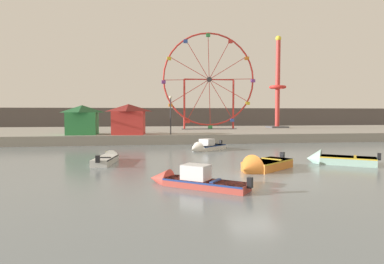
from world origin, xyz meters
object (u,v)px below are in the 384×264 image
at_px(carnival_booth_green_kiosk, 82,119).
at_px(mooring_buoy_orange, 108,154).
at_px(motorboat_white_red_stripe, 205,147).
at_px(drop_tower_red_tower, 278,89).
at_px(carnival_booth_red_striped, 129,119).
at_px(ferris_wheel_red_frame, 209,81).
at_px(motorboat_faded_red, 189,180).
at_px(motorboat_seafoam, 335,160).
at_px(motorboat_orange_hull, 261,166).
at_px(motorboat_pale_grey, 108,159).
at_px(promenade_lamp_near, 171,109).

height_order(carnival_booth_green_kiosk, mooring_buoy_orange, carnival_booth_green_kiosk).
bearing_deg(motorboat_white_red_stripe, carnival_booth_green_kiosk, -77.94).
distance_m(drop_tower_red_tower, carnival_booth_red_striped, 26.77).
distance_m(carnival_booth_green_kiosk, carnival_booth_red_striped, 5.00).
xyz_separation_m(drop_tower_red_tower, carnival_booth_red_striped, (-22.72, -13.44, -4.45)).
distance_m(ferris_wheel_red_frame, drop_tower_red_tower, 12.09).
relative_size(motorboat_faded_red, ferris_wheel_red_frame, 0.33).
height_order(motorboat_seafoam, drop_tower_red_tower, drop_tower_red_tower).
distance_m(motorboat_seafoam, motorboat_orange_hull, 5.99).
relative_size(motorboat_orange_hull, carnival_booth_green_kiosk, 1.23).
bearing_deg(carnival_booth_red_striped, motorboat_seafoam, -44.43).
distance_m(motorboat_faded_red, drop_tower_red_tower, 40.56).
distance_m(motorboat_orange_hull, carnival_booth_green_kiosk, 23.17).
xyz_separation_m(motorboat_pale_grey, carnival_booth_red_striped, (0.85, 13.64, 2.48)).
bearing_deg(promenade_lamp_near, motorboat_orange_hull, -77.99).
bearing_deg(motorboat_pale_grey, motorboat_faded_red, -142.67).
bearing_deg(motorboat_faded_red, motorboat_white_red_stripe, -66.07).
bearing_deg(carnival_booth_red_striped, motorboat_faded_red, -75.15).
bearing_deg(drop_tower_red_tower, motorboat_white_red_stripe, -126.75).
height_order(motorboat_pale_grey, motorboat_white_red_stripe, motorboat_white_red_stripe).
distance_m(promenade_lamp_near, mooring_buoy_orange, 11.90).
height_order(motorboat_faded_red, motorboat_orange_hull, motorboat_faded_red).
height_order(motorboat_seafoam, carnival_booth_red_striped, carnival_booth_red_striped).
height_order(motorboat_seafoam, ferris_wheel_red_frame, ferris_wheel_red_frame).
xyz_separation_m(motorboat_faded_red, carnival_booth_green_kiosk, (-8.53, 22.27, 2.37)).
height_order(ferris_wheel_red_frame, drop_tower_red_tower, drop_tower_red_tower).
bearing_deg(motorboat_seafoam, motorboat_pale_grey, 23.85).
distance_m(motorboat_orange_hull, drop_tower_red_tower, 35.56).
distance_m(motorboat_orange_hull, mooring_buoy_orange, 11.98).
bearing_deg(mooring_buoy_orange, motorboat_orange_hull, -39.03).
relative_size(motorboat_pale_grey, promenade_lamp_near, 1.02).
relative_size(motorboat_pale_grey, motorboat_faded_red, 0.95).
bearing_deg(motorboat_seafoam, drop_tower_red_tower, -71.35).
xyz_separation_m(motorboat_faded_red, promenade_lamp_near, (0.92, 20.80, 3.43)).
bearing_deg(motorboat_seafoam, carnival_booth_red_striped, -14.93).
height_order(drop_tower_red_tower, carnival_booth_red_striped, drop_tower_red_tower).
height_order(ferris_wheel_red_frame, carnival_booth_green_kiosk, ferris_wheel_red_frame).
xyz_separation_m(motorboat_pale_grey, motorboat_faded_red, (4.42, -8.00, 0.04)).
xyz_separation_m(motorboat_faded_red, mooring_buoy_orange, (-4.68, 10.90, -0.06)).
height_order(motorboat_faded_red, mooring_buoy_orange, motorboat_faded_red).
relative_size(ferris_wheel_red_frame, mooring_buoy_orange, 31.52).
relative_size(ferris_wheel_red_frame, drop_tower_red_tower, 0.96).
height_order(motorboat_pale_grey, carnival_booth_green_kiosk, carnival_booth_green_kiosk).
height_order(motorboat_pale_grey, drop_tower_red_tower, drop_tower_red_tower).
bearing_deg(motorboat_seafoam, motorboat_white_red_stripe, -16.62).
distance_m(carnival_booth_red_striped, mooring_buoy_orange, 11.08).
bearing_deg(motorboat_pale_grey, carnival_booth_red_striped, 4.88).
relative_size(motorboat_seafoam, motorboat_faded_red, 0.93).
bearing_deg(motorboat_orange_hull, ferris_wheel_red_frame, -133.94).
relative_size(motorboat_seafoam, drop_tower_red_tower, 0.29).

